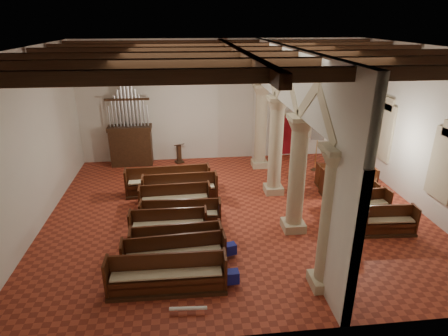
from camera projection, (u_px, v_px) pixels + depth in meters
floor at (236, 211)px, 14.33m from camera, size 14.00×14.00×0.00m
ceiling at (238, 47)px, 12.08m from camera, size 14.00×14.00×0.00m
wall_back at (220, 101)px, 18.74m from camera, size 14.00×0.02×6.00m
wall_front at (279, 222)px, 7.67m from camera, size 14.00×0.02×6.00m
wall_left at (30, 143)px, 12.50m from camera, size 0.02×12.00×6.00m
wall_right at (423, 130)px, 13.92m from camera, size 0.02×12.00×6.00m
ceiling_beams at (238, 53)px, 12.15m from camera, size 13.80×11.80×0.30m
arcade at (288, 119)px, 13.18m from camera, size 0.90×11.90×6.00m
window_right_a at (444, 165)px, 12.83m from camera, size 0.03×1.00×2.20m
window_right_b at (385, 132)px, 16.52m from camera, size 0.03×1.00×2.20m
window_back at (315, 114)px, 19.53m from camera, size 1.00×0.03×2.20m
pipe_organ at (131, 138)px, 18.43m from camera, size 2.10×0.85×4.40m
lectern at (179, 155)px, 18.98m from camera, size 0.52×0.56×1.06m
dossal_curtain at (287, 135)px, 19.70m from camera, size 1.80×0.07×2.17m
processional_banner at (316, 154)px, 17.90m from camera, size 0.60×0.76×2.67m
hymnal_box_a at (232, 277)px, 10.29m from camera, size 0.37×0.31×0.35m
hymnal_box_b at (230, 249)px, 11.55m from camera, size 0.39×0.35×0.33m
hymnal_box_c at (216, 210)px, 13.89m from camera, size 0.33×0.29×0.29m
tube_heater_a at (188, 308)px, 9.33m from camera, size 0.95×0.16×0.09m
tube_heater_b at (154, 268)px, 10.83m from camera, size 0.86×0.30×0.09m
nave_pew_0 at (167, 280)px, 10.05m from camera, size 3.20×0.77×1.08m
nave_pew_1 at (175, 259)px, 10.94m from camera, size 3.04×0.89×1.05m
nave_pew_2 at (177, 248)px, 11.40m from camera, size 2.79×0.87×1.10m
nave_pew_3 at (169, 228)px, 12.54m from camera, size 2.57×0.68×1.00m
nave_pew_4 at (181, 219)px, 13.14m from camera, size 2.84×0.78×1.01m
nave_pew_5 at (175, 202)px, 14.26m from camera, size 2.71×0.80×1.05m
nave_pew_6 at (180, 193)px, 14.99m from camera, size 3.00×0.86×1.14m
nave_pew_7 at (168, 185)px, 15.69m from camera, size 3.53×0.97×1.15m
aisle_pew_0 at (388, 224)px, 12.77m from camera, size 1.87×0.76×0.99m
aisle_pew_1 at (361, 208)px, 13.87m from camera, size 2.11×0.81×1.02m
aisle_pew_2 at (355, 199)px, 14.59m from camera, size 1.71×0.75×0.97m
aisle_pew_3 at (348, 186)px, 15.53m from camera, size 2.24×0.77×1.15m
aisle_pew_4 at (336, 178)px, 16.44m from camera, size 1.72×0.78×1.00m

